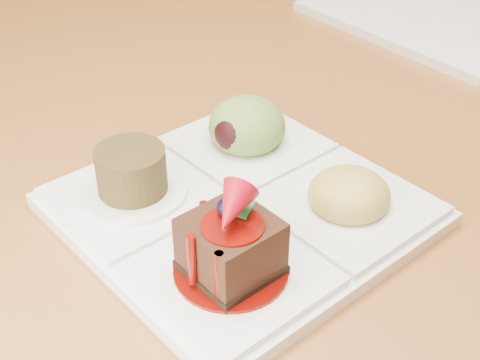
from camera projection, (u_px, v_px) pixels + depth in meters
The scene contains 3 objects.
dining_table at pixel (347, 76), 0.88m from camera, with size 1.00×1.80×0.75m.
sampler_plate at pixel (242, 194), 0.52m from camera, with size 0.29×0.29×0.10m.
second_plate at pixel (450, 12), 0.87m from camera, with size 0.29×0.29×0.01m, color white.
Camera 1 is at (0.38, -0.72, 1.08)m, focal length 50.00 mm.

